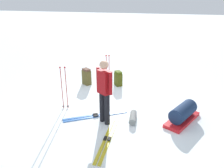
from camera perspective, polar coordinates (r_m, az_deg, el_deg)
ground_plane at (r=6.81m, az=-0.00°, el=-5.48°), size 80.00×80.00×0.00m
skier_standing at (r=5.51m, az=-2.01°, el=-1.36°), size 0.50×0.37×1.70m
ski_pair_near at (r=6.23m, az=-4.26°, el=-8.17°), size 1.60×1.16×0.05m
ski_pair_far at (r=5.29m, az=-1.24°, el=-14.14°), size 0.28×1.75×0.05m
backpack_large_dark at (r=8.20m, az=1.61°, el=1.42°), size 0.36×0.38×0.56m
backpack_bright at (r=8.34m, az=-6.61°, el=1.89°), size 0.39×0.36×0.62m
ski_poles_planted_near at (r=6.49m, az=-12.35°, el=-0.43°), size 0.20×0.11×1.30m
ski_poles_planted_far at (r=7.38m, az=-1.11°, el=3.02°), size 0.16×0.10×1.35m
gear_sled at (r=6.17m, az=17.87°, el=-7.33°), size 0.95×1.33×0.49m
sleeping_mat_rolled at (r=6.01m, az=5.46°, el=-8.60°), size 0.25×0.57×0.18m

